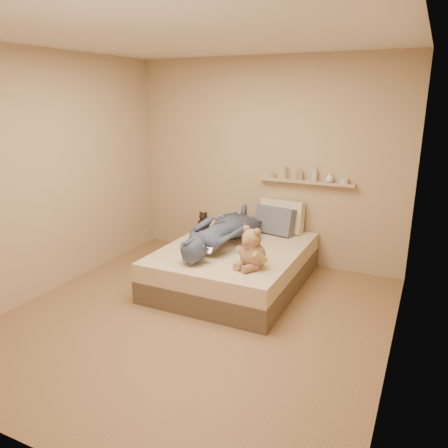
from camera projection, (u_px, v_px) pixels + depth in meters
The scene contains 10 objects.
room at pixel (193, 189), 3.97m from camera, with size 3.80×3.80×3.80m.
bed at pixel (234, 265), 5.07m from camera, with size 1.50×1.90×0.45m.
game_console at pixel (205, 250), 4.50m from camera, with size 0.16×0.08×0.06m.
teddy_bear at pixel (252, 251), 4.36m from camera, with size 0.34×0.36×0.44m.
dark_plush at pixel (204, 222), 5.61m from camera, with size 0.16×0.16×0.25m.
pillow_cream at pixel (282, 216), 5.55m from camera, with size 0.55×0.16×0.40m, color beige.
pillow_grey at pixel (275, 220), 5.46m from camera, with size 0.50×0.14×0.34m, color slate.
person at pixel (224, 229), 5.02m from camera, with size 0.58×1.60×0.38m, color #464C6E.
wall_shelf at pixel (306, 182), 5.38m from camera, with size 1.20×0.12×0.03m, color tan.
shelf_bottles at pixel (315, 176), 5.32m from camera, with size 0.99×0.11×0.19m.
Camera 1 is at (1.94, -3.39, 2.12)m, focal length 35.00 mm.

